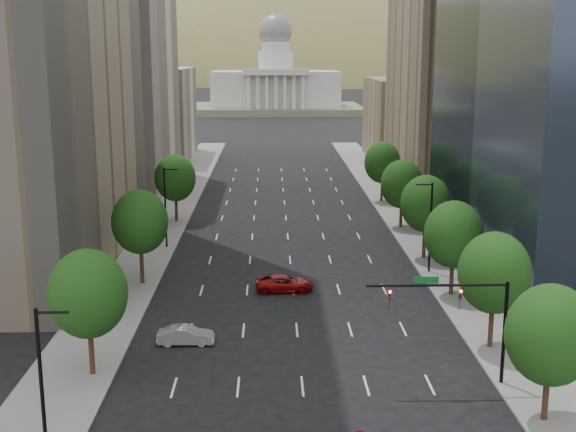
{
  "coord_description": "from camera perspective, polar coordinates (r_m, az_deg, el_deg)",
  "views": [
    {
      "loc": [
        -2.01,
        -14.62,
        21.26
      ],
      "look_at": [
        -0.57,
        45.04,
        8.0
      ],
      "focal_mm": 46.34,
      "sensor_mm": 36.0,
      "label": 1
    }
  ],
  "objects": [
    {
      "name": "tree_left_0",
      "position": [
        50.58,
        -15.1,
        -5.78
      ],
      "size": [
        5.2,
        5.2,
        8.75
      ],
      "color": "#382316",
      "rests_on": "ground"
    },
    {
      "name": "car_red_far",
      "position": [
        67.47,
        -0.27,
        -5.19
      ],
      "size": [
        5.32,
        2.57,
        1.46
      ],
      "primitive_type": "imported",
      "rotation": [
        0.0,
        0.0,
        1.6
      ],
      "color": "maroon",
      "rests_on": "ground"
    },
    {
      "name": "filler_left",
      "position": [
        152.86,
        -10.12,
        7.74
      ],
      "size": [
        14.0,
        26.0,
        18.0
      ],
      "primitive_type": "cube",
      "color": "beige",
      "rests_on": "ground"
    },
    {
      "name": "car_silver",
      "position": [
        56.22,
        -7.85,
        -9.05
      ],
      "size": [
        4.23,
        1.5,
        1.39
      ],
      "primitive_type": "imported",
      "rotation": [
        0.0,
        0.0,
        1.58
      ],
      "color": "#9A9B9F",
      "rests_on": "ground"
    },
    {
      "name": "streetlight_ls",
      "position": [
        39.98,
        -18.29,
        -12.39
      ],
      "size": [
        1.7,
        0.2,
        9.0
      ],
      "color": "black",
      "rests_on": "ground"
    },
    {
      "name": "midrise_cream_left",
      "position": [
        119.9,
        -12.65,
        10.43
      ],
      "size": [
        14.0,
        30.0,
        35.0
      ],
      "primitive_type": "cube",
      "color": "beige",
      "rests_on": "ground"
    },
    {
      "name": "tree_right_2",
      "position": [
        66.5,
        12.59,
        -1.4
      ],
      "size": [
        5.2,
        5.2,
        8.61
      ],
      "color": "#382316",
      "rests_on": "ground"
    },
    {
      "name": "tree_right_5",
      "position": [
        106.97,
        7.26,
        4.09
      ],
      "size": [
        5.2,
        5.2,
        8.75
      ],
      "color": "#382316",
      "rests_on": "ground"
    },
    {
      "name": "tree_right_4",
      "position": [
        91.43,
        8.73,
        2.43
      ],
      "size": [
        5.2,
        5.2,
        8.46
      ],
      "color": "#382316",
      "rests_on": "ground"
    },
    {
      "name": "sidewalk_left",
      "position": [
        78.73,
        -11.21,
        -3.33
      ],
      "size": [
        6.0,
        200.0,
        0.15
      ],
      "primitive_type": "cube",
      "color": "slate",
      "rests_on": "ground"
    },
    {
      "name": "capitol",
      "position": [
        264.64,
        -0.96,
        9.78
      ],
      "size": [
        60.0,
        40.0,
        35.2
      ],
      "color": "#596647",
      "rests_on": "ground"
    },
    {
      "name": "parking_tan_right",
      "position": [
        117.93,
        12.02,
        9.22
      ],
      "size": [
        14.0,
        30.0,
        30.0
      ],
      "primitive_type": "cube",
      "color": "#8C7759",
      "rests_on": "ground"
    },
    {
      "name": "tree_left_2",
      "position": [
        94.68,
        -8.65,
        2.91
      ],
      "size": [
        5.2,
        5.2,
        8.68
      ],
      "color": "#382316",
      "rests_on": "ground"
    },
    {
      "name": "filler_right",
      "position": [
        150.66,
        9.03,
        7.33
      ],
      "size": [
        14.0,
        26.0,
        16.0
      ],
      "primitive_type": "cube",
      "color": "#8C7759",
      "rests_on": "ground"
    },
    {
      "name": "tree_right_1",
      "position": [
        55.31,
        15.55,
        -4.23
      ],
      "size": [
        5.2,
        5.2,
        8.75
      ],
      "color": "#382316",
      "rests_on": "ground"
    },
    {
      "name": "sidewalk_right",
      "position": [
        79.52,
        11.41,
        -3.18
      ],
      "size": [
        6.0,
        200.0,
        0.15
      ],
      "primitive_type": "cube",
      "color": "slate",
      "rests_on": "ground"
    },
    {
      "name": "foothills",
      "position": [
        617.93,
        2.04,
        7.04
      ],
      "size": [
        720.0,
        413.0,
        263.0
      ],
      "color": "olive",
      "rests_on": "ground"
    },
    {
      "name": "tree_right_0",
      "position": [
        45.59,
        19.51,
        -8.6
      ],
      "size": [
        5.2,
        5.2,
        8.39
      ],
      "color": "#382316",
      "rests_on": "ground"
    },
    {
      "name": "streetlight_ln",
      "position": [
        82.09,
        -9.35,
        0.82
      ],
      "size": [
        1.7,
        0.2,
        9.0
      ],
      "color": "black",
      "rests_on": "ground"
    },
    {
      "name": "tree_left_1",
      "position": [
        69.4,
        -11.3,
        -0.45
      ],
      "size": [
        5.2,
        5.2,
        8.97
      ],
      "color": "#382316",
      "rests_on": "ground"
    },
    {
      "name": "streetlight_rn",
      "position": [
        73.18,
        10.84,
        -0.66
      ],
      "size": [
        1.7,
        0.2,
        9.0
      ],
      "color": "black",
      "rests_on": "ground"
    },
    {
      "name": "traffic_signal",
      "position": [
        49.06,
        13.61,
        -6.98
      ],
      "size": [
        9.12,
        0.4,
        7.38
      ],
      "color": "black",
      "rests_on": "ground"
    },
    {
      "name": "tree_right_3",
      "position": [
        77.85,
        10.52,
        0.93
      ],
      "size": [
        5.2,
        5.2,
        8.89
      ],
      "color": "#382316",
      "rests_on": "ground"
    }
  ]
}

